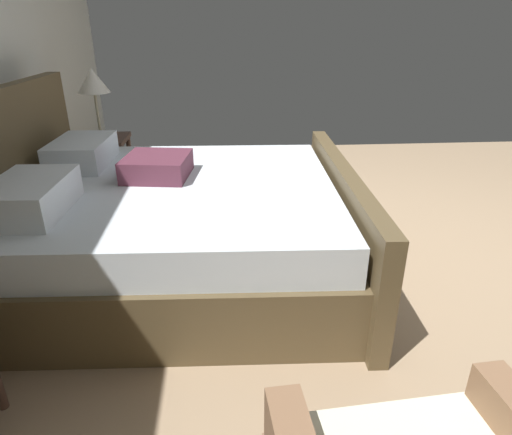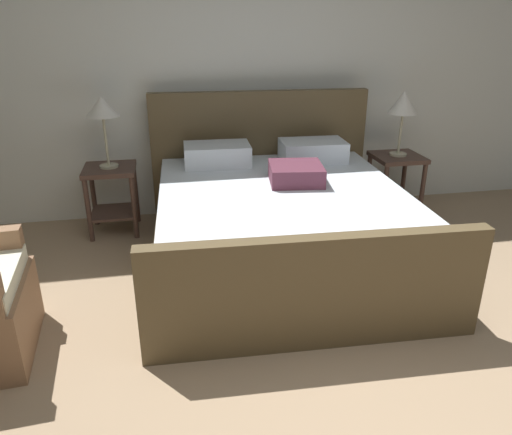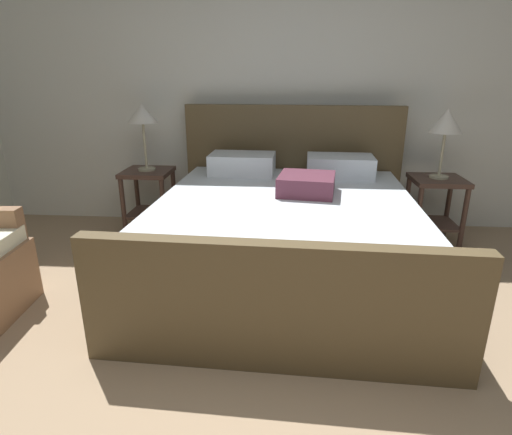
{
  "view_description": "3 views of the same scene",
  "coord_description": "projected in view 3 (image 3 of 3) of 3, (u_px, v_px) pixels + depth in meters",
  "views": [
    {
      "loc": [
        -2.69,
        1.38,
        1.56
      ],
      "look_at": [
        -0.49,
        1.21,
        0.56
      ],
      "focal_mm": 30.61,
      "sensor_mm": 36.0,
      "label": 1
    },
    {
      "loc": [
        -0.91,
        -1.67,
        1.81
      ],
      "look_at": [
        -0.36,
        1.22,
        0.6
      ],
      "focal_mm": 34.29,
      "sensor_mm": 36.0,
      "label": 2
    },
    {
      "loc": [
        -0.06,
        -1.2,
        1.47
      ],
      "look_at": [
        -0.27,
        1.43,
        0.55
      ],
      "focal_mm": 29.33,
      "sensor_mm": 36.0,
      "label": 3
    }
  ],
  "objects": [
    {
      "name": "wall_back",
      "position": [
        297.0,
        82.0,
        3.96
      ],
      "size": [
        6.2,
        0.12,
        2.77
      ],
      "primitive_type": "cube",
      "color": "silver",
      "rests_on": "ground"
    },
    {
      "name": "bed",
      "position": [
        286.0,
        231.0,
        3.12
      ],
      "size": [
        2.08,
        2.28,
        1.19
      ],
      "color": "brown",
      "rests_on": "ground"
    },
    {
      "name": "nightstand_right",
      "position": [
        435.0,
        200.0,
        3.71
      ],
      "size": [
        0.44,
        0.44,
        0.6
      ],
      "color": "#4C352C",
      "rests_on": "ground"
    },
    {
      "name": "table_lamp_right",
      "position": [
        447.0,
        123.0,
        3.49
      ],
      "size": [
        0.27,
        0.27,
        0.59
      ],
      "color": "#B7B293",
      "rests_on": "nightstand_right"
    },
    {
      "name": "nightstand_left",
      "position": [
        149.0,
        190.0,
        4.0
      ],
      "size": [
        0.44,
        0.44,
        0.6
      ],
      "color": "#4C352C",
      "rests_on": "ground"
    },
    {
      "name": "table_lamp_left",
      "position": [
        142.0,
        116.0,
        3.77
      ],
      "size": [
        0.27,
        0.27,
        0.61
      ],
      "color": "#B7B293",
      "rests_on": "nightstand_left"
    }
  ]
}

